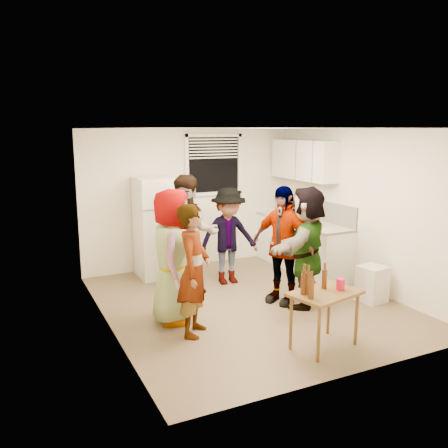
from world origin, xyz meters
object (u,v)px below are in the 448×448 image
kettle (303,221)px  guest_back_left (190,293)px  guest_grey (174,321)px  serving_table (323,347)px  guest_orange (304,304)px  refrigerator (158,227)px  guest_back_right (228,283)px  blue_cup (317,228)px  guest_stripe (195,333)px  guest_black (281,302)px  wine_bottle (279,212)px  red_cup (340,290)px  trash_bin (372,285)px  beer_bottle_counter (318,226)px  beer_bottle_table (307,294)px

kettle → guest_back_left: size_ratio=0.14×
guest_grey → guest_back_left: bearing=-9.2°
serving_table → guest_orange: (0.60, 1.23, 0.00)m
refrigerator → kettle: size_ratio=6.58×
serving_table → guest_back_right: bearing=89.2°
blue_cup → guest_stripe: bearing=-157.5°
guest_grey → guest_back_left: 1.11m
guest_back_right → guest_orange: size_ratio=0.92×
guest_grey → serving_table: bearing=-114.8°
refrigerator → guest_black: (1.22, -2.01, -0.85)m
wine_bottle → guest_orange: 2.75m
refrigerator → guest_stripe: 2.66m
serving_table → refrigerator: bearing=104.0°
red_cup → guest_orange: bearing=72.0°
trash_bin → guest_stripe: trash_bin is taller
beer_bottle_counter → guest_grey: bearing=-166.3°
kettle → guest_back_left: bearing=-175.1°
red_cup → guest_grey: (-1.51, 1.49, -0.67)m
beer_bottle_counter → blue_cup: 0.12m
trash_bin → guest_back_left: (-2.28, 1.49, -0.25)m
refrigerator → trash_bin: 3.59m
kettle → trash_bin: kettle is taller
kettle → wine_bottle: wine_bottle is taller
kettle → guest_stripe: (-2.74, -1.67, -0.90)m
refrigerator → beer_bottle_table: size_ratio=6.90×
red_cup → guest_stripe: size_ratio=0.08×
beer_bottle_counter → guest_stripe: bearing=-156.5°
trash_bin → guest_back_right: 2.28m
trash_bin → guest_back_right: size_ratio=0.34×
blue_cup → guest_black: size_ratio=0.07×
refrigerator → guest_back_right: bearing=-44.7°
beer_bottle_counter → serving_table: size_ratio=0.26×
wine_bottle → guest_back_right: (-1.60, -1.03, -0.90)m
kettle → guest_grey: (-2.85, -1.18, -0.90)m
guest_stripe → guest_back_left: (0.50, 1.42, 0.00)m
blue_cup → guest_black: (-1.05, -0.60, -0.90)m
beer_bottle_counter → blue_cup: (-0.09, -0.09, 0.00)m
guest_black → guest_orange: 0.35m
red_cup → guest_black: size_ratio=0.08×
trash_bin → guest_back_right: bearing=132.4°
trash_bin → guest_stripe: size_ratio=0.32×
refrigerator → guest_back_right: refrigerator is taller
guest_stripe → guest_back_right: size_ratio=1.03×
guest_grey → kettle: bearing=-44.0°
trash_bin → guest_black: size_ratio=0.31×
red_cup → guest_back_left: (-0.91, 2.42, -0.67)m
trash_bin → guest_grey: (-2.88, 0.56, -0.25)m
guest_grey → guest_black: 1.66m
wine_bottle → serving_table: 4.07m
beer_bottle_table → red_cup: size_ratio=1.87×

